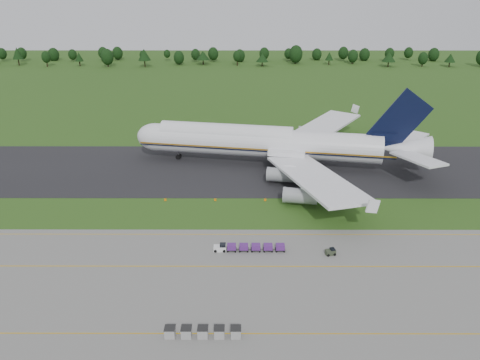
{
  "coord_description": "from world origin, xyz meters",
  "views": [
    {
      "loc": [
        3.9,
        -95.06,
        47.15
      ],
      "look_at": [
        3.68,
        2.0,
        7.28
      ],
      "focal_mm": 35.0,
      "sensor_mm": 36.0,
      "label": 1
    }
  ],
  "objects_px": {
    "uld_row": "(203,332)",
    "edge_markers": "(215,200)",
    "utility_cart": "(330,252)",
    "baggage_train": "(248,247)",
    "aircraft": "(270,142)"
  },
  "relations": [
    {
      "from": "aircraft",
      "to": "edge_markers",
      "type": "height_order",
      "value": "aircraft"
    },
    {
      "from": "baggage_train",
      "to": "edge_markers",
      "type": "relative_size",
      "value": 0.57
    },
    {
      "from": "utility_cart",
      "to": "baggage_train",
      "type": "bearing_deg",
      "value": 174.88
    },
    {
      "from": "utility_cart",
      "to": "edge_markers",
      "type": "distance_m",
      "value": 33.68
    },
    {
      "from": "aircraft",
      "to": "edge_markers",
      "type": "bearing_deg",
      "value": -119.96
    },
    {
      "from": "aircraft",
      "to": "baggage_train",
      "type": "height_order",
      "value": "aircraft"
    },
    {
      "from": "aircraft",
      "to": "baggage_train",
      "type": "xyz_separation_m",
      "value": [
        -6.76,
        -47.88,
        -5.9
      ]
    },
    {
      "from": "baggage_train",
      "to": "utility_cart",
      "type": "height_order",
      "value": "baggage_train"
    },
    {
      "from": "baggage_train",
      "to": "edge_markers",
      "type": "bearing_deg",
      "value": 108.27
    },
    {
      "from": "aircraft",
      "to": "uld_row",
      "type": "distance_m",
      "value": 73.51
    },
    {
      "from": "utility_cart",
      "to": "edge_markers",
      "type": "xyz_separation_m",
      "value": [
        -23.22,
        24.39,
        -0.29
      ]
    },
    {
      "from": "uld_row",
      "to": "edge_markers",
      "type": "xyz_separation_m",
      "value": [
        -0.62,
        47.09,
        -0.57
      ]
    },
    {
      "from": "baggage_train",
      "to": "uld_row",
      "type": "relative_size",
      "value": 1.24
    },
    {
      "from": "uld_row",
      "to": "aircraft",
      "type": "bearing_deg",
      "value": 79.21
    },
    {
      "from": "uld_row",
      "to": "edge_markers",
      "type": "bearing_deg",
      "value": 90.76
    }
  ]
}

